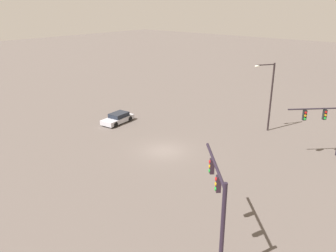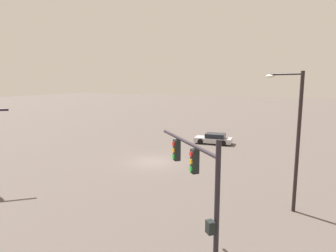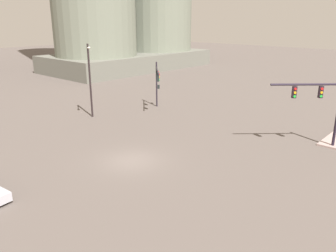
{
  "view_description": "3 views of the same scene",
  "coord_description": "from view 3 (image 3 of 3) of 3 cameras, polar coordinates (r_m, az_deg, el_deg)",
  "views": [
    {
      "loc": [
        20.53,
        -23.35,
        13.96
      ],
      "look_at": [
        -0.52,
        1.17,
        2.19
      ],
      "focal_mm": 36.42,
      "sensor_mm": 36.0,
      "label": 1
    },
    {
      "loc": [
        22.24,
        12.67,
        7.27
      ],
      "look_at": [
        -2.61,
        0.29,
        2.94
      ],
      "focal_mm": 31.0,
      "sensor_mm": 36.0,
      "label": 2
    },
    {
      "loc": [
        -15.58,
        -17.58,
        10.15
      ],
      "look_at": [
        2.13,
        -1.76,
        2.61
      ],
      "focal_mm": 35.92,
      "sensor_mm": 36.0,
      "label": 3
    }
  ],
  "objects": [
    {
      "name": "traffic_signal_opposite_side",
      "position": [
        29.54,
        24.6,
        3.93
      ],
      "size": [
        4.07,
        4.33,
        5.65
      ],
      "rotation": [
        0.0,
        0.0,
        2.32
      ],
      "color": "black",
      "rests_on": "ground"
    },
    {
      "name": "streetlamp_curved_arm",
      "position": [
        36.45,
        -13.13,
        8.32
      ],
      "size": [
        1.52,
        2.2,
        7.79
      ],
      "rotation": [
        0.0,
        0.0,
        -2.14
      ],
      "color": "black",
      "rests_on": "ground"
    },
    {
      "name": "ground_plane",
      "position": [
        25.59,
        -6.17,
        -5.86
      ],
      "size": [
        228.33,
        228.33,
        0.0
      ],
      "primitive_type": "plane",
      "color": "#554B46"
    },
    {
      "name": "traffic_signal_near_corner",
      "position": [
        38.98,
        -1.84,
        8.01
      ],
      "size": [
        4.17,
        4.02,
        5.4
      ],
      "rotation": [
        0.0,
        0.0,
        -2.34
      ],
      "color": "#251F27",
      "rests_on": "ground"
    }
  ]
}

